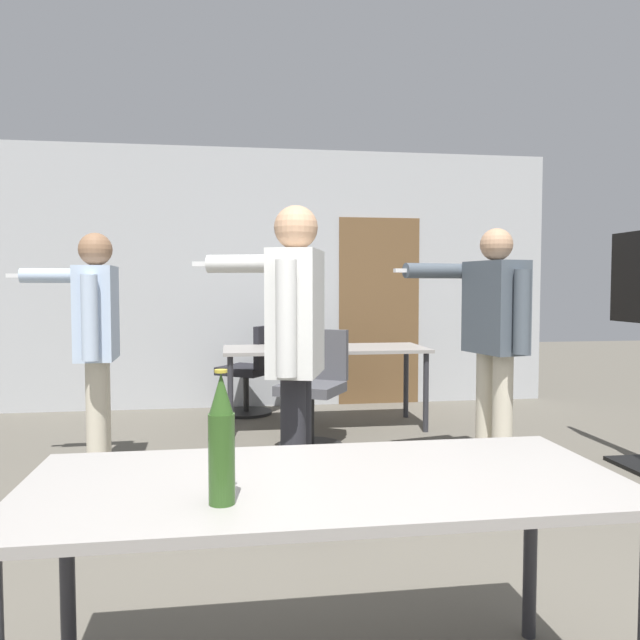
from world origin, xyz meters
The scene contains 9 objects.
back_wall centered at (0.03, 5.26, 1.37)m, with size 6.00×0.12×2.77m.
conference_table_near centered at (-0.26, 0.29, 0.67)m, with size 1.76×0.77×0.74m.
conference_table_far centered at (0.33, 4.13, 0.67)m, with size 1.85×0.75×0.74m.
person_far_watching centered at (1.31, 2.67, 1.03)m, with size 0.88×0.66×1.71m.
person_right_polo centered at (-0.21, 1.78, 1.04)m, with size 0.74×0.78×1.73m.
person_left_plaid centered at (-1.45, 2.89, 1.00)m, with size 0.78×0.64×1.66m.
office_chair_side_rolled centered at (-0.31, 4.78, 0.42)m, with size 0.68×0.67×0.91m.
office_chair_far_left centered at (0.14, 3.48, 0.44)m, with size 0.65×0.68×0.94m.
beer_bottle centered at (-0.57, 0.11, 0.91)m, with size 0.07×0.07×0.35m.
Camera 1 is at (-0.55, -1.50, 1.31)m, focal length 35.00 mm.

